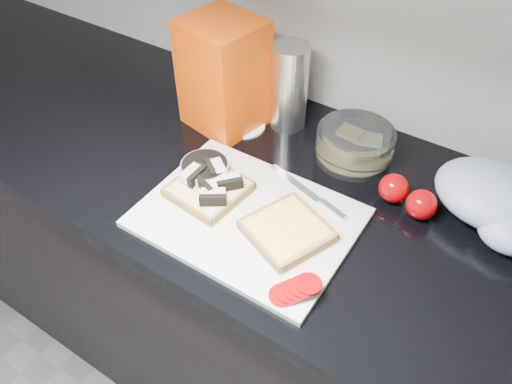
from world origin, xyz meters
TOP-DOWN VIEW (x-y plane):
  - base_cabinet at (0.00, 1.20)m, footprint 3.50×0.60m
  - countertop at (0.00, 1.20)m, footprint 3.50×0.64m
  - cutting_board at (-0.06, 1.07)m, footprint 0.40×0.30m
  - bread_left at (-0.16, 1.09)m, footprint 0.15×0.15m
  - bread_right at (0.03, 1.07)m, footprint 0.18×0.18m
  - tomato_slices at (0.11, 0.97)m, footprint 0.09×0.09m
  - knife at (0.03, 1.18)m, footprint 0.20×0.07m
  - seed_tub at (-0.19, 1.12)m, footprint 0.10×0.10m
  - tub_lid at (-0.23, 1.32)m, footprint 0.12×0.12m
  - glass_bowl at (0.03, 1.36)m, footprint 0.17×0.17m
  - bread_bag at (-0.28, 1.31)m, footprint 0.19×0.18m
  - steel_canister at (-0.15, 1.38)m, footprint 0.08×0.08m
  - grocery_bag at (0.33, 1.33)m, footprint 0.24×0.21m
  - whole_tomatoes at (0.18, 1.27)m, footprint 0.12×0.07m

SIDE VIEW (x-z plane):
  - base_cabinet at x=0.00m, z-range 0.00..0.86m
  - countertop at x=0.00m, z-range 0.86..0.90m
  - tub_lid at x=-0.23m, z-range 0.90..0.91m
  - cutting_board at x=-0.06m, z-range 0.90..0.91m
  - knife at x=0.03m, z-range 0.91..0.92m
  - bread_right at x=0.03m, z-range 0.91..0.93m
  - tomato_slices at x=0.11m, z-range 0.91..0.93m
  - bread_left at x=-0.16m, z-range 0.90..0.95m
  - seed_tub at x=-0.19m, z-range 0.90..0.95m
  - whole_tomatoes at x=0.18m, z-range 0.90..0.96m
  - glass_bowl at x=0.03m, z-range 0.90..0.97m
  - grocery_bag at x=0.33m, z-range 0.90..1.00m
  - steel_canister at x=-0.15m, z-range 0.90..1.10m
  - bread_bag at x=-0.28m, z-range 0.90..1.15m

